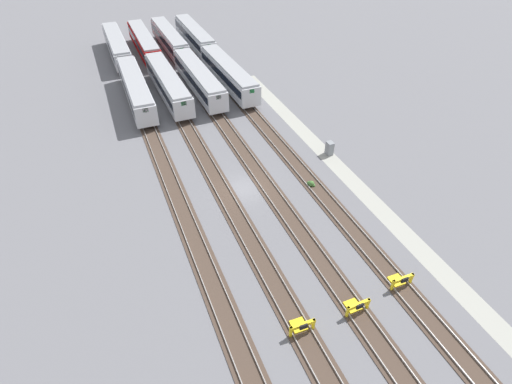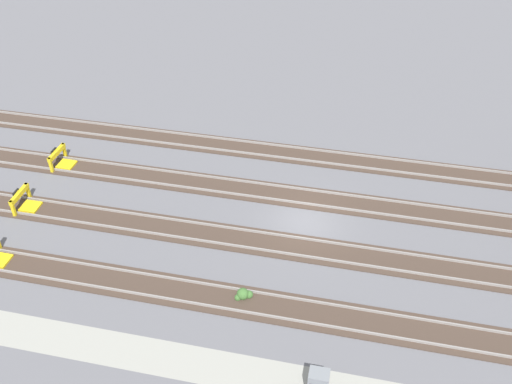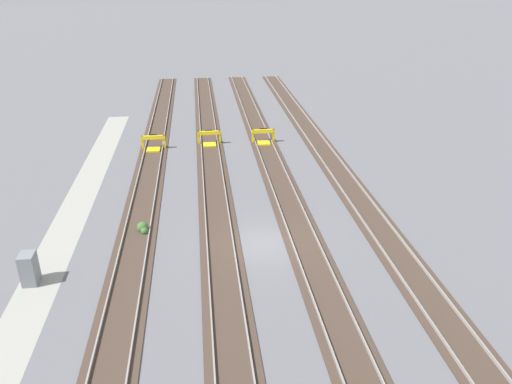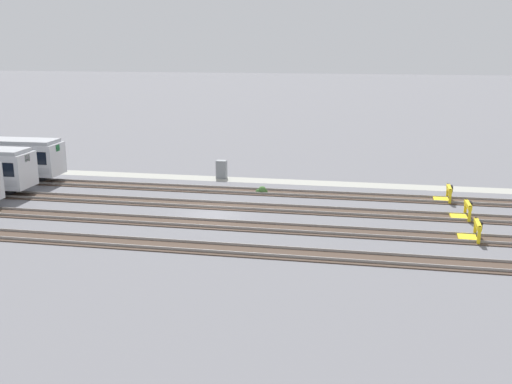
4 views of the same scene
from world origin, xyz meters
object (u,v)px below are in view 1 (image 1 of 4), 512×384
at_px(subway_car_back_row_centre, 199,79).
at_px(bumper_stop_nearest_track, 400,280).
at_px(subway_car_front_row_rightmost, 195,36).
at_px(weed_clump, 311,184).
at_px(electrical_cabinet, 330,148).
at_px(subway_car_front_row_right_inner, 169,39).
at_px(bumper_stop_near_inner_track, 356,306).
at_px(bumper_stop_middle_track, 301,326).
at_px(subway_car_back_row_leftmost, 136,89).
at_px(subway_car_back_row_rightmost, 228,74).
at_px(subway_car_front_row_centre, 117,46).
at_px(subway_car_front_row_leftmost, 168,84).
at_px(subway_car_front_row_left_inner, 144,43).

bearing_deg(subway_car_back_row_centre, bumper_stop_nearest_track, -173.50).
height_order(subway_car_front_row_rightmost, bumper_stop_nearest_track, subway_car_front_row_rightmost).
height_order(subway_car_front_row_rightmost, weed_clump, subway_car_front_row_rightmost).
bearing_deg(electrical_cabinet, subway_car_front_row_right_inner, 12.60).
distance_m(bumper_stop_nearest_track, weed_clump, 14.21).
height_order(bumper_stop_near_inner_track, bumper_stop_middle_track, same).
bearing_deg(bumper_stop_middle_track, subway_car_back_row_leftmost, 6.32).
bearing_deg(subway_car_back_row_rightmost, weed_clump, 179.42).
bearing_deg(subway_car_front_row_rightmost, bumper_stop_middle_track, 171.23).
relative_size(subway_car_front_row_centre, bumper_stop_nearest_track, 8.99).
bearing_deg(bumper_stop_nearest_track, subway_car_front_row_rightmost, -0.04).
xyz_separation_m(subway_car_back_row_rightmost, bumper_stop_nearest_track, (-41.00, -0.05, -1.53)).
height_order(subway_car_front_row_leftmost, subway_car_back_row_centre, same).
bearing_deg(bumper_stop_middle_track, electrical_cabinet, -35.70).
height_order(electrical_cabinet, weed_clump, electrical_cabinet).
bearing_deg(electrical_cabinet, weed_clump, 132.79).
bearing_deg(subway_car_back_row_leftmost, subway_car_back_row_rightmost, -90.00).
relative_size(subway_car_front_row_leftmost, subway_car_back_row_rightmost, 1.00).
relative_size(subway_car_front_row_left_inner, subway_car_front_row_centre, 1.00).
bearing_deg(bumper_stop_near_inner_track, weed_clump, -16.26).
height_order(subway_car_front_row_left_inner, subway_car_front_row_rightmost, same).
relative_size(bumper_stop_nearest_track, bumper_stop_near_inner_track, 1.00).
distance_m(subway_car_front_row_centre, subway_car_front_row_rightmost, 14.06).
height_order(subway_car_back_row_centre, electrical_cabinet, subway_car_back_row_centre).
relative_size(subway_car_front_row_leftmost, subway_car_front_row_right_inner, 1.00).
relative_size(electrical_cabinet, weed_clump, 1.74).
bearing_deg(subway_car_front_row_left_inner, subway_car_front_row_rightmost, -89.01).
xyz_separation_m(subway_car_front_row_leftmost, bumper_stop_nearest_track, (-41.00, -9.32, -1.53)).
bearing_deg(subway_car_front_row_right_inner, bumper_stop_nearest_track, -175.55).
bearing_deg(bumper_stop_nearest_track, bumper_stop_middle_track, 93.63).
height_order(subway_car_front_row_leftmost, electrical_cabinet, subway_car_front_row_leftmost).
bearing_deg(subway_car_back_row_rightmost, subway_car_front_row_left_inner, 26.11).
relative_size(subway_car_back_row_leftmost, subway_car_back_row_centre, 1.00).
height_order(subway_car_front_row_left_inner, bumper_stop_nearest_track, subway_car_front_row_left_inner).
bearing_deg(bumper_stop_middle_track, bumper_stop_near_inner_track, -91.25).
distance_m(subway_car_front_row_leftmost, weed_clump, 28.33).
height_order(subway_car_front_row_leftmost, bumper_stop_near_inner_track, subway_car_front_row_leftmost).
xyz_separation_m(subway_car_front_row_centre, subway_car_back_row_centre, (-19.16, -9.34, 0.00)).
xyz_separation_m(subway_car_front_row_right_inner, subway_car_back_row_rightmost, (-19.15, -4.63, 0.00)).
distance_m(subway_car_front_row_centre, subway_car_back_row_rightmost, 23.71).
xyz_separation_m(bumper_stop_middle_track, electrical_cabinet, (19.33, -13.89, 0.29)).
bearing_deg(subway_car_front_row_rightmost, bumper_stop_near_inner_track, 175.57).
relative_size(bumper_stop_near_inner_track, electrical_cabinet, 1.25).
height_order(subway_car_front_row_centre, subway_car_back_row_rightmost, same).
bearing_deg(subway_car_front_row_rightmost, subway_car_front_row_left_inner, 90.99).
distance_m(subway_car_front_row_centre, electrical_cabinet, 45.42).
relative_size(subway_car_front_row_centre, subway_car_back_row_centre, 1.00).
xyz_separation_m(bumper_stop_near_inner_track, weed_clump, (14.89, -4.34, -0.27)).
bearing_deg(bumper_stop_near_inner_track, subway_car_back_row_centre, 0.01).
bearing_deg(subway_car_front_row_left_inner, bumper_stop_nearest_track, -171.17).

